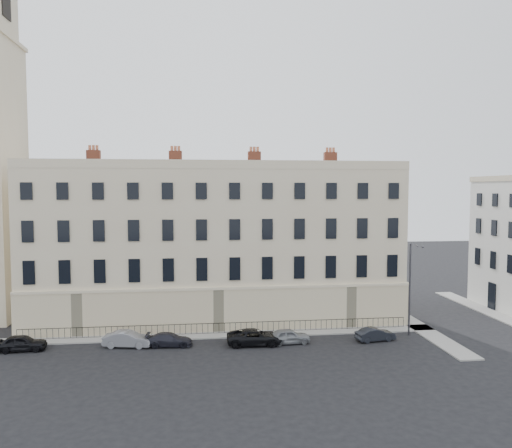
# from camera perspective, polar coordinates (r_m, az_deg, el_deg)

# --- Properties ---
(ground) EXTENTS (160.00, 160.00, 0.00)m
(ground) POSITION_cam_1_polar(r_m,az_deg,el_deg) (42.05, 4.55, -14.25)
(ground) COLOR black
(ground) RESTS_ON ground
(terrace) EXTENTS (36.22, 12.22, 17.00)m
(terrace) POSITION_cam_1_polar(r_m,az_deg,el_deg) (51.45, -4.59, -2.33)
(terrace) COLOR beige
(terrace) RESTS_ON ground
(pavement_terrace) EXTENTS (48.00, 2.00, 0.12)m
(pavement_terrace) POSITION_cam_1_polar(r_m,az_deg,el_deg) (46.08, -9.32, -12.56)
(pavement_terrace) COLOR gray
(pavement_terrace) RESTS_ON ground
(pavement_east_return) EXTENTS (2.00, 24.00, 0.12)m
(pavement_east_return) POSITION_cam_1_polar(r_m,az_deg,el_deg) (53.22, 16.87, -10.42)
(pavement_east_return) COLOR gray
(pavement_east_return) RESTS_ON ground
(pavement_adjacent) EXTENTS (2.00, 20.00, 0.12)m
(pavement_adjacent) POSITION_cam_1_polar(r_m,az_deg,el_deg) (59.53, 25.04, -9.09)
(pavement_adjacent) COLOR gray
(pavement_adjacent) RESTS_ON ground
(railings) EXTENTS (35.00, 0.04, 0.96)m
(railings) POSITION_cam_1_polar(r_m,az_deg,el_deg) (46.33, -4.25, -11.80)
(railings) COLOR black
(railings) RESTS_ON ground
(car_a) EXTENTS (3.93, 1.72, 1.32)m
(car_a) POSITION_cam_1_polar(r_m,az_deg,el_deg) (45.89, -25.19, -12.19)
(car_a) COLOR black
(car_a) RESTS_ON ground
(car_b) EXTENTS (4.19, 2.03, 1.32)m
(car_b) POSITION_cam_1_polar(r_m,az_deg,el_deg) (44.02, -14.46, -12.62)
(car_b) COLOR gray
(car_b) RESTS_ON ground
(car_c) EXTENTS (3.97, 1.87, 1.12)m
(car_c) POSITION_cam_1_polar(r_m,az_deg,el_deg) (43.51, -9.86, -12.89)
(car_c) COLOR #1F202A
(car_c) RESTS_ON ground
(car_d) EXTENTS (4.82, 2.34, 1.32)m
(car_d) POSITION_cam_1_polar(r_m,az_deg,el_deg) (43.25, -0.13, -12.79)
(car_d) COLOR black
(car_d) RESTS_ON ground
(car_e) EXTENTS (3.84, 1.82, 1.27)m
(car_e) POSITION_cam_1_polar(r_m,az_deg,el_deg) (43.68, 3.73, -12.67)
(car_e) COLOR gray
(car_e) RESTS_ON ground
(car_f) EXTENTS (3.63, 1.79, 1.14)m
(car_f) POSITION_cam_1_polar(r_m,az_deg,el_deg) (45.50, 13.46, -12.17)
(car_f) COLOR black
(car_f) RESTS_ON ground
(streetlamp) EXTENTS (0.73, 1.74, 8.33)m
(streetlamp) POSITION_cam_1_polar(r_m,az_deg,el_deg) (46.97, 17.26, -6.66)
(streetlamp) COLOR #333237
(streetlamp) RESTS_ON ground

